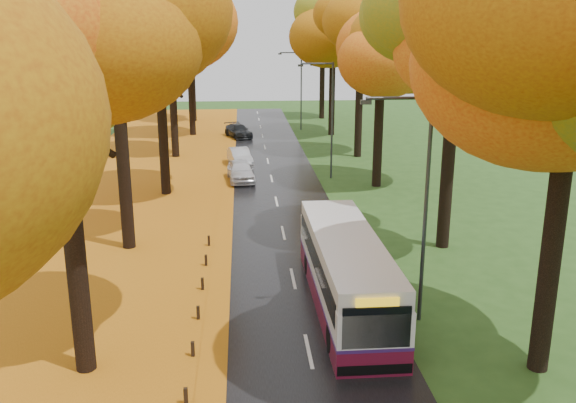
{
  "coord_description": "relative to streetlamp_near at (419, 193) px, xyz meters",
  "views": [
    {
      "loc": [
        -2.0,
        -11.51,
        9.98
      ],
      "look_at": [
        0.0,
        14.79,
        2.6
      ],
      "focal_mm": 38.0,
      "sensor_mm": 36.0,
      "label": 1
    }
  ],
  "objects": [
    {
      "name": "centre_line",
      "position": [
        -3.95,
        17.0,
        -4.67
      ],
      "size": [
        0.12,
        90.0,
        0.01
      ],
      "primitive_type": "cube",
      "color": "silver",
      "rests_on": "road"
    },
    {
      "name": "car_dark",
      "position": [
        -6.3,
        39.49,
        -4.05
      ],
      "size": [
        3.1,
        4.66,
        1.25
      ],
      "primitive_type": "imported",
      "rotation": [
        0.0,
        0.0,
        0.34
      ],
      "color": "black",
      "rests_on": "road"
    },
    {
      "name": "road",
      "position": [
        -3.95,
        17.0,
        -4.69
      ],
      "size": [
        6.5,
        90.0,
        0.04
      ],
      "primitive_type": "cube",
      "color": "black",
      "rests_on": "ground"
    },
    {
      "name": "car_silver",
      "position": [
        -6.16,
        26.54,
        -4.01
      ],
      "size": [
        2.12,
        4.2,
        1.32
      ],
      "primitive_type": "imported",
      "rotation": [
        0.0,
        0.0,
        0.19
      ],
      "color": "#A2A4A9",
      "rests_on": "road"
    },
    {
      "name": "car_white",
      "position": [
        -6.09,
        21.45,
        -3.96
      ],
      "size": [
        2.1,
        4.36,
        1.43
      ],
      "primitive_type": "imported",
      "rotation": [
        0.0,
        0.0,
        0.1
      ],
      "color": "silver",
      "rests_on": "road"
    },
    {
      "name": "trees_left",
      "position": [
        -11.13,
        19.06,
        4.82
      ],
      "size": [
        9.2,
        74.0,
        13.88
      ],
      "color": "black",
      "rests_on": "ground"
    },
    {
      "name": "leaf_verge",
      "position": [
        -12.95,
        17.0,
        -4.7
      ],
      "size": [
        12.0,
        90.0,
        0.02
      ],
      "primitive_type": "cube",
      "color": "#9C530E",
      "rests_on": "ground"
    },
    {
      "name": "leaf_drift",
      "position": [
        -7.0,
        17.0,
        -4.67
      ],
      "size": [
        0.9,
        90.0,
        0.01
      ],
      "primitive_type": "cube",
      "color": "orange",
      "rests_on": "road"
    },
    {
      "name": "trees_right",
      "position": [
        3.24,
        18.91,
        4.98
      ],
      "size": [
        9.3,
        74.2,
        13.96
      ],
      "color": "black",
      "rests_on": "ground"
    },
    {
      "name": "streetlamp_near",
      "position": [
        0.0,
        0.0,
        0.0
      ],
      "size": [
        2.45,
        0.18,
        8.0
      ],
      "color": "#333538",
      "rests_on": "ground"
    },
    {
      "name": "bus",
      "position": [
        -2.19,
        1.37,
        -3.27
      ],
      "size": [
        2.41,
        10.23,
        2.69
      ],
      "rotation": [
        0.0,
        0.0,
        0.01
      ],
      "color": "#5B0E24",
      "rests_on": "road"
    },
    {
      "name": "streetlamp_mid",
      "position": [
        0.0,
        22.0,
        0.0
      ],
      "size": [
        2.45,
        0.18,
        8.0
      ],
      "color": "#333538",
      "rests_on": "ground"
    },
    {
      "name": "streetlamp_far",
      "position": [
        0.0,
        44.0,
        0.0
      ],
      "size": [
        2.45,
        0.18,
        8.0
      ],
      "color": "#333538",
      "rests_on": "ground"
    },
    {
      "name": "bollard_row",
      "position": [
        -7.65,
        -3.3,
        -4.45
      ],
      "size": [
        0.11,
        23.51,
        0.52
      ],
      "color": "black",
      "rests_on": "ground"
    }
  ]
}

